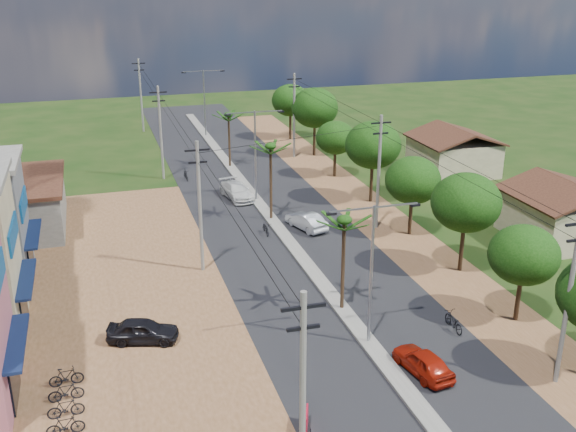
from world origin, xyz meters
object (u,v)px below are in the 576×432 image
car_parked_dark (143,331)px  moto_rider_east (453,322)px  car_white_far (237,191)px  car_red_near (423,362)px  roadside_sign (307,421)px  car_silver_mid (306,221)px  parked_scooter_row (65,426)px

car_parked_dark → moto_rider_east: 17.33m
moto_rider_east → car_white_far: bearing=-74.4°
car_red_near → roadside_sign: 7.45m
car_silver_mid → moto_rider_east: bearing=82.8°
car_silver_mid → car_red_near: bearing=71.0°
car_silver_mid → car_white_far: size_ratio=0.84×
roadside_sign → parked_scooter_row: (-10.21, 2.70, 0.01)m
car_red_near → car_white_far: size_ratio=0.79×
car_white_far → car_parked_dark: 24.59m
roadside_sign → car_silver_mid: bearing=93.7°
car_parked_dark → roadside_sign: bearing=-131.2°
car_silver_mid → car_white_far: 9.54m
car_red_near → moto_rider_east: car_red_near is taller
car_silver_mid → roadside_sign: size_ratio=3.55×
moto_rider_east → parked_scooter_row: bearing=10.1°
roadside_sign → car_white_far: bearing=104.7°
car_white_far → roadside_sign: bearing=-105.6°
car_white_far → car_silver_mid: bearing=-76.3°
parked_scooter_row → car_parked_dark: bearing=60.3°
roadside_sign → parked_scooter_row: size_ratio=0.14×
moto_rider_east → car_parked_dark: bearing=-11.2°
car_silver_mid → parked_scooter_row: size_ratio=0.48×
car_parked_dark → roadside_sign: car_parked_dark is taller
car_red_near → car_parked_dark: bearing=-38.1°
car_white_far → car_parked_dark: bearing=-123.0°
moto_rider_east → roadside_sign: 12.26m
roadside_sign → parked_scooter_row: parked_scooter_row is taller
car_parked_dark → roadside_sign: size_ratio=3.42×
parked_scooter_row → car_silver_mid: bearing=49.1°
moto_rider_east → roadside_sign: (-10.70, -5.99, -0.01)m
car_red_near → car_silver_mid: car_silver_mid is taller
car_silver_mid → moto_rider_east: car_silver_mid is taller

